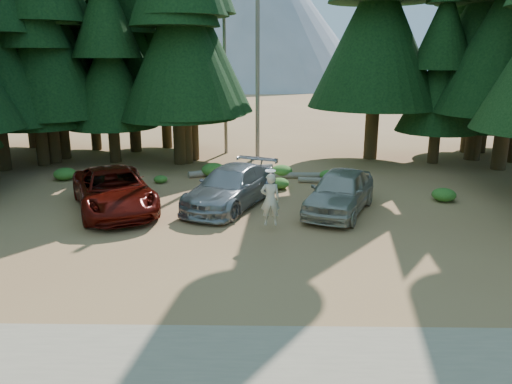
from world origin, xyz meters
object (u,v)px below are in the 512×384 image
red_pickup (114,190)px  frisbee_player (270,199)px  silver_minivan_center (231,187)px  silver_minivan_right (340,191)px  log_mid (333,181)px  log_right (297,175)px  log_left (232,171)px

red_pickup → frisbee_player: 6.55m
red_pickup → silver_minivan_center: red_pickup is taller
silver_minivan_right → log_mid: size_ratio=1.50×
log_right → frisbee_player: bearing=-100.6°
frisbee_player → log_right: size_ratio=0.42×
silver_minivan_right → log_left: (-4.68, 6.43, -0.68)m
frisbee_player → log_mid: frisbee_player is taller
frisbee_player → silver_minivan_center: bearing=-63.5°
log_left → log_right: log_left is taller
silver_minivan_center → log_right: 5.71m
silver_minivan_right → log_left: size_ratio=1.06×
frisbee_player → log_mid: size_ratio=0.60×
silver_minivan_center → log_left: bearing=117.1°
silver_minivan_center → log_mid: silver_minivan_center is taller
silver_minivan_center → silver_minivan_right: silver_minivan_right is taller
red_pickup → silver_minivan_right: (8.93, -0.05, 0.02)m
silver_minivan_center → silver_minivan_right: (4.33, -0.73, 0.04)m
silver_minivan_center → log_mid: bearing=62.3°
red_pickup → log_right: bearing=11.1°
red_pickup → frisbee_player: size_ratio=3.03×
silver_minivan_center → frisbee_player: bearing=-37.5°
red_pickup → log_left: 7.69m
silver_minivan_center → log_left: size_ratio=1.19×
silver_minivan_center → frisbee_player: 3.26m
silver_minivan_right → log_mid: bearing=108.5°
log_mid → frisbee_player: bearing=-108.0°
silver_minivan_center → log_right: silver_minivan_center is taller
frisbee_player → log_mid: (3.08, 6.57, -1.00)m
red_pickup → frisbee_player: (6.17, -2.16, 0.30)m
frisbee_player → log_right: (1.46, 7.63, -0.98)m
log_mid → log_right: (-1.62, 1.06, 0.01)m
frisbee_player → silver_minivan_right: bearing=-145.0°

